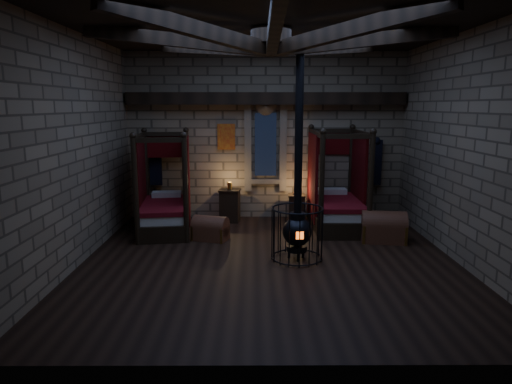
{
  "coord_description": "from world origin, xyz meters",
  "views": [
    {
      "loc": [
        -0.29,
        -8.18,
        2.88
      ],
      "look_at": [
        -0.26,
        0.6,
        1.21
      ],
      "focal_mm": 32.0,
      "sensor_mm": 36.0,
      "label": 1
    }
  ],
  "objects_px": {
    "bed_left": "(165,207)",
    "trunk_left": "(210,229)",
    "bed_right": "(336,204)",
    "trunk_right": "(383,228)",
    "stove": "(297,228)"
  },
  "relations": [
    {
      "from": "bed_left",
      "to": "bed_right",
      "type": "xyz_separation_m",
      "value": [
        4.04,
        0.26,
        0.02
      ]
    },
    {
      "from": "trunk_left",
      "to": "bed_left",
      "type": "bearing_deg",
      "value": 162.24
    },
    {
      "from": "stove",
      "to": "trunk_right",
      "type": "bearing_deg",
      "value": 25.39
    },
    {
      "from": "trunk_left",
      "to": "stove",
      "type": "bearing_deg",
      "value": -18.26
    },
    {
      "from": "bed_right",
      "to": "trunk_left",
      "type": "distance_m",
      "value": 3.13
    },
    {
      "from": "bed_right",
      "to": "stove",
      "type": "xyz_separation_m",
      "value": [
        -1.15,
        -2.37,
        0.04
      ]
    },
    {
      "from": "bed_right",
      "to": "bed_left",
      "type": "bearing_deg",
      "value": -175.97
    },
    {
      "from": "trunk_left",
      "to": "stove",
      "type": "xyz_separation_m",
      "value": [
        1.76,
        -1.3,
        0.37
      ]
    },
    {
      "from": "trunk_left",
      "to": "trunk_right",
      "type": "distance_m",
      "value": 3.73
    },
    {
      "from": "trunk_right",
      "to": "bed_left",
      "type": "bearing_deg",
      "value": 177.1
    },
    {
      "from": "trunk_left",
      "to": "stove",
      "type": "relative_size",
      "value": 0.21
    },
    {
      "from": "bed_right",
      "to": "trunk_left",
      "type": "relative_size",
      "value": 2.73
    },
    {
      "from": "bed_right",
      "to": "trunk_right",
      "type": "relative_size",
      "value": 2.3
    },
    {
      "from": "bed_left",
      "to": "trunk_left",
      "type": "relative_size",
      "value": 2.69
    },
    {
      "from": "bed_left",
      "to": "stove",
      "type": "relative_size",
      "value": 0.56
    }
  ]
}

